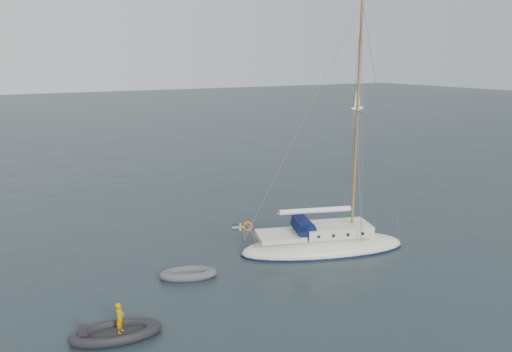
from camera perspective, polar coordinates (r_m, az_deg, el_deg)
ground at (r=31.88m, az=3.21°, el=-7.23°), size 300.00×300.00×0.00m
sailboat at (r=29.94m, az=7.75°, el=-6.43°), size 10.44×3.13×14.87m
dinghy at (r=26.80m, az=-7.77°, el=-11.02°), size 3.04×1.37×0.44m
rib at (r=22.20m, az=-15.75°, el=-16.79°), size 3.77×1.71×1.52m
distant_yacht_b at (r=115.37m, az=11.55°, el=9.17°), size 5.84×3.12×7.74m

